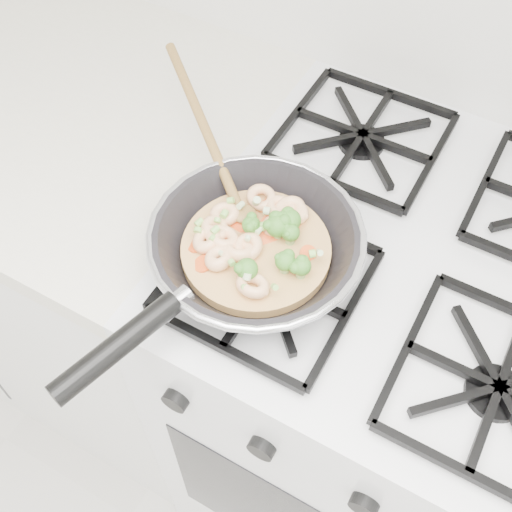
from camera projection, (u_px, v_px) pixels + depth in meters
The scene contains 3 objects.
stove at pixel (370, 387), 1.21m from camera, with size 0.60×0.60×0.92m.
counter_left at pixel (46, 229), 1.45m from camera, with size 1.00×0.60×0.90m.
skillet at pixel (253, 245), 0.79m from camera, with size 0.41×0.51×0.10m.
Camera 1 is at (0.05, 1.16, 1.59)m, focal length 44.49 mm.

